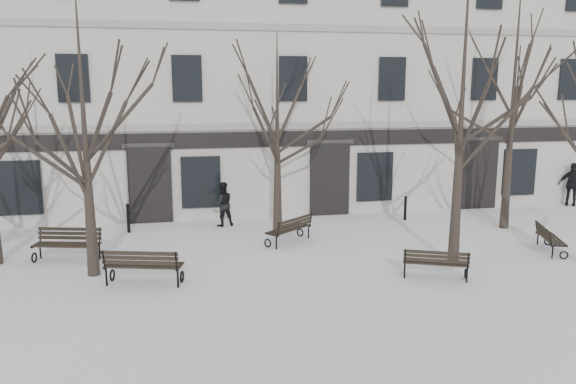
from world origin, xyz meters
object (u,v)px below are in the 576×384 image
object	(u,v)px
tree_1	(82,102)
bench_5	(549,238)
bench_2	(436,262)
bench_4	(290,229)
bench_3	(67,243)
tree_2	(464,75)
bench_1	(143,265)

from	to	relation	value
tree_1	bench_5	world-z (taller)	tree_1
tree_1	bench_2	bearing A→B (deg)	-12.94
tree_1	bench_2	xyz separation A→B (m)	(9.11, -2.09, -4.27)
bench_4	bench_3	bearing A→B (deg)	-35.34
bench_3	bench_5	bearing A→B (deg)	6.42
tree_2	bench_4	world-z (taller)	tree_2
bench_1	bench_2	world-z (taller)	bench_1
tree_2	bench_2	size ratio (longest dim) A/B	4.84
bench_2	bench_4	bearing A→B (deg)	-30.21
bench_2	bench_3	distance (m)	10.68
bench_1	bench_3	distance (m)	3.51
tree_2	bench_3	xyz separation A→B (m)	(-11.09, 2.61, -4.89)
bench_1	bench_5	size ratio (longest dim) A/B	1.22
bench_1	bench_2	xyz separation A→B (m)	(7.70, -1.00, -0.08)
bench_2	bench_5	size ratio (longest dim) A/B	1.03
bench_5	bench_2	bearing A→B (deg)	129.75
tree_1	bench_5	xyz separation A→B (m)	(13.73, -0.38, -4.28)
tree_1	bench_1	size ratio (longest dim) A/B	3.61
tree_1	bench_4	xyz separation A→B (m)	(5.94, 2.11, -4.24)
tree_2	bench_4	distance (m)	7.22
tree_2	bench_5	size ratio (longest dim) A/B	5.01
bench_4	bench_5	world-z (taller)	bench_4
tree_1	tree_2	world-z (taller)	tree_2
tree_1	tree_2	size ratio (longest dim) A/B	0.87
bench_1	bench_5	distance (m)	12.35
bench_2	bench_3	bearing A→B (deg)	3.02
bench_2	bench_1	bearing A→B (deg)	15.41
bench_2	bench_3	xyz separation A→B (m)	(-10.05, 3.62, 0.06)
bench_5	tree_1	bearing A→B (deg)	107.83
tree_1	bench_4	bearing A→B (deg)	19.58
tree_2	bench_2	bearing A→B (deg)	-135.67
bench_2	bench_5	world-z (taller)	bench_2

